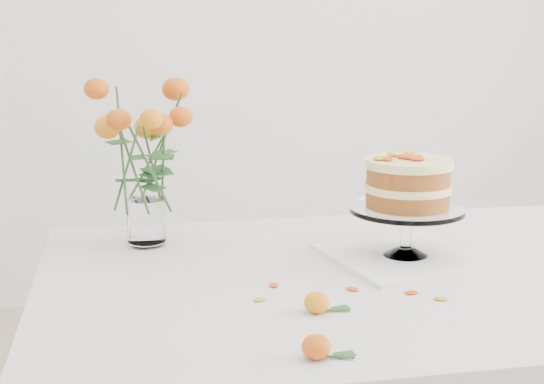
% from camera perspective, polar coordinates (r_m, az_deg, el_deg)
% --- Properties ---
extents(table, '(1.43, 0.93, 0.76)m').
position_cam_1_polar(table, '(1.58, 9.14, -8.61)').
color(table, tan).
rests_on(table, ground).
extents(napkin, '(0.35, 0.35, 0.01)m').
position_cam_1_polar(napkin, '(1.63, 9.98, -4.86)').
color(napkin, white).
rests_on(napkin, table).
extents(cake_stand, '(0.24, 0.24, 0.22)m').
position_cam_1_polar(cake_stand, '(1.59, 10.18, 0.28)').
color(cake_stand, white).
rests_on(cake_stand, napkin).
extents(rose_vase, '(0.29, 0.29, 0.43)m').
position_cam_1_polar(rose_vase, '(1.67, -9.68, 4.25)').
color(rose_vase, white).
rests_on(rose_vase, table).
extents(loose_rose_near, '(0.08, 0.04, 0.04)m').
position_cam_1_polar(loose_rose_near, '(1.31, 3.41, -8.31)').
color(loose_rose_near, orange).
rests_on(loose_rose_near, table).
extents(loose_rose_far, '(0.08, 0.04, 0.04)m').
position_cam_1_polar(loose_rose_far, '(1.14, 3.36, -11.56)').
color(loose_rose_far, '#E83D0B').
rests_on(loose_rose_far, table).
extents(stray_petal_a, '(0.03, 0.02, 0.00)m').
position_cam_1_polar(stray_petal_a, '(1.43, 6.09, -7.28)').
color(stray_petal_a, gold).
rests_on(stray_petal_a, table).
extents(stray_petal_b, '(0.03, 0.02, 0.00)m').
position_cam_1_polar(stray_petal_b, '(1.43, 10.44, -7.47)').
color(stray_petal_b, gold).
rests_on(stray_petal_b, table).
extents(stray_petal_c, '(0.03, 0.02, 0.00)m').
position_cam_1_polar(stray_petal_c, '(1.41, 12.58, -7.85)').
color(stray_petal_c, gold).
rests_on(stray_petal_c, table).
extents(stray_petal_d, '(0.03, 0.02, 0.00)m').
position_cam_1_polar(stray_petal_d, '(1.44, 0.13, -7.03)').
color(stray_petal_d, gold).
rests_on(stray_petal_d, table).
extents(stray_petal_e, '(0.03, 0.02, 0.00)m').
position_cam_1_polar(stray_petal_e, '(1.37, -0.94, -8.09)').
color(stray_petal_e, gold).
rests_on(stray_petal_e, table).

